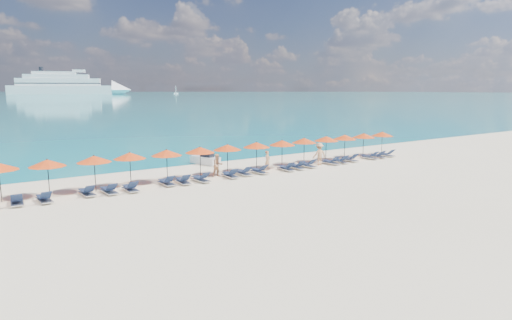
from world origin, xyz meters
TOP-DOWN VIEW (x-y plane):
  - ground at (0.00, 0.00)m, footprint 1400.00×1400.00m
  - cruise_ship at (88.72, 537.14)m, footprint 138.58×65.15m
  - sailboat_near at (204.07, 494.37)m, footprint 5.83×1.94m
  - sailboat_far at (214.54, 518.03)m, footprint 5.77×1.92m
  - jetski at (-0.72, 9.60)m, footprint 1.78×2.86m
  - beachgoer_a at (2.02, 4.42)m, footprint 0.67×0.59m
  - beachgoer_b at (-2.35, 4.46)m, footprint 0.82×0.49m
  - beachgoer_c at (6.95, 3.95)m, footprint 1.26×0.68m
  - umbrella_1 at (-13.40, 4.71)m, footprint 2.10×2.10m
  - umbrella_2 at (-10.79, 4.71)m, footprint 2.10×2.10m
  - umbrella_3 at (-8.55, 4.85)m, footprint 2.10×2.10m
  - umbrella_4 at (-6.08, 4.75)m, footprint 2.10×2.10m
  - umbrella_5 at (-3.60, 4.71)m, footprint 2.10×2.10m
  - umbrella_6 at (-1.32, 4.83)m, footprint 2.10×2.10m
  - umbrella_7 at (1.25, 4.81)m, footprint 2.10×2.10m
  - umbrella_8 at (3.64, 4.71)m, footprint 2.10×2.10m
  - umbrella_9 at (6.13, 4.94)m, footprint 2.10×2.10m
  - umbrella_10 at (8.57, 4.91)m, footprint 2.10×2.10m
  - umbrella_11 at (10.83, 4.91)m, footprint 2.10×2.10m
  - umbrella_12 at (13.26, 4.93)m, footprint 2.10×2.10m
  - umbrella_13 at (15.78, 4.89)m, footprint 2.10×2.10m
  - lounger_1 at (-15.16, 3.76)m, footprint 0.72×1.73m
  - lounger_2 at (-13.84, 3.54)m, footprint 0.73×1.74m
  - lounger_3 at (-11.51, 3.79)m, footprint 0.74×1.74m
  - lounger_4 at (-10.30, 3.53)m, footprint 0.76×1.75m
  - lounger_5 at (-9.04, 3.42)m, footprint 0.66×1.71m
  - lounger_6 at (-6.54, 3.76)m, footprint 0.66×1.71m
  - lounger_7 at (-5.46, 3.57)m, footprint 0.76×1.75m
  - lounger_8 at (-4.19, 3.50)m, footprint 0.78×1.75m
  - lounger_9 at (-1.84, 3.58)m, footprint 0.72×1.73m
  - lounger_10 at (-0.59, 3.79)m, footprint 0.65×1.71m
  - lounger_11 at (0.74, 3.68)m, footprint 0.77×1.75m
  - lounger_12 at (3.11, 3.47)m, footprint 0.73×1.74m
  - lounger_13 at (4.23, 3.56)m, footprint 0.67×1.72m
  - lounger_14 at (5.43, 3.63)m, footprint 0.63×1.70m
  - lounger_15 at (7.93, 3.63)m, footprint 0.76×1.75m
  - lounger_16 at (9.05, 3.63)m, footprint 0.74×1.74m
  - lounger_17 at (10.34, 3.76)m, footprint 0.67×1.72m
  - lounger_18 at (12.80, 3.73)m, footprint 0.79×1.75m
  - lounger_19 at (13.84, 3.74)m, footprint 0.72×1.74m
  - lounger_20 at (15.16, 3.78)m, footprint 0.65×1.71m

SIDE VIEW (x-z plane):
  - ground at x=0.00m, z-range 0.00..0.00m
  - lounger_1 at x=-15.16m, z-range -0.09..0.56m
  - lounger_2 at x=-13.84m, z-range -0.09..0.56m
  - lounger_3 at x=-11.51m, z-range -0.09..0.56m
  - lounger_4 at x=-10.30m, z-range -0.09..0.56m
  - lounger_5 at x=-9.04m, z-range -0.09..0.56m
  - lounger_6 at x=-6.54m, z-range -0.09..0.56m
  - lounger_7 at x=-5.46m, z-range -0.09..0.56m
  - lounger_8 at x=-4.19m, z-range -0.09..0.56m
  - lounger_9 at x=-1.84m, z-range -0.09..0.56m
  - lounger_10 at x=-0.59m, z-range -0.09..0.56m
  - lounger_11 at x=0.74m, z-range -0.09..0.56m
  - lounger_12 at x=3.11m, z-range -0.09..0.56m
  - lounger_13 at x=4.23m, z-range -0.09..0.56m
  - lounger_14 at x=5.43m, z-range -0.09..0.56m
  - lounger_15 at x=7.93m, z-range -0.09..0.56m
  - lounger_16 at x=9.05m, z-range -0.09..0.56m
  - lounger_17 at x=10.34m, z-range -0.09..0.56m
  - lounger_18 at x=12.80m, z-range -0.09..0.56m
  - lounger_19 at x=13.84m, z-range -0.09..0.56m
  - lounger_20 at x=15.16m, z-range -0.09..0.56m
  - jetski at x=-0.72m, z-range -0.08..0.87m
  - beachgoer_a at x=2.02m, z-range 0.00..1.54m
  - beachgoer_b at x=-2.35m, z-range 0.00..1.65m
  - beachgoer_c at x=6.95m, z-range 0.00..1.86m
  - sailboat_far at x=214.54m, z-range -4.20..6.37m
  - sailboat_near at x=204.07m, z-range -4.25..6.44m
  - umbrella_1 at x=-13.40m, z-range 0.88..3.16m
  - umbrella_2 at x=-10.79m, z-range 0.88..3.16m
  - umbrella_3 at x=-8.55m, z-range 0.88..3.16m
  - umbrella_4 at x=-6.08m, z-range 0.88..3.16m
  - umbrella_5 at x=-3.60m, z-range 0.88..3.16m
  - umbrella_6 at x=-1.32m, z-range 0.88..3.16m
  - umbrella_7 at x=1.25m, z-range 0.88..3.16m
  - umbrella_8 at x=3.64m, z-range 0.88..3.16m
  - umbrella_9 at x=6.13m, z-range 0.88..3.16m
  - umbrella_10 at x=8.57m, z-range 0.88..3.16m
  - umbrella_11 at x=10.83m, z-range 0.88..3.16m
  - umbrella_12 at x=13.26m, z-range 0.88..3.16m
  - umbrella_13 at x=15.78m, z-range 0.88..3.16m
  - cruise_ship at x=88.72m, z-range -9.26..29.37m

